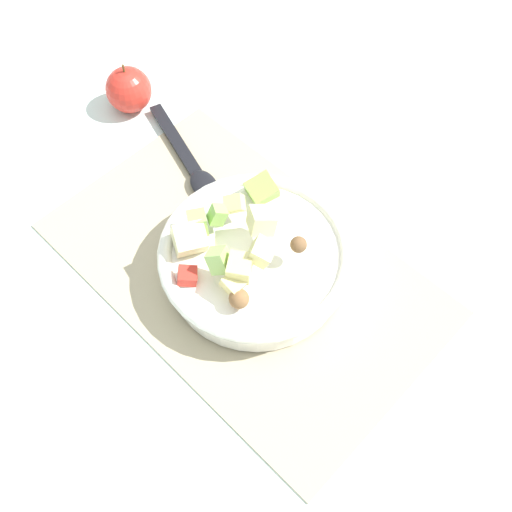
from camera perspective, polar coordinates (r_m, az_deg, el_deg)
The scene contains 5 objects.
ground_plane at distance 0.77m, azimuth -1.28°, elevation -1.18°, with size 2.40×2.40×0.00m, color silver.
placemat at distance 0.77m, azimuth -1.29°, elevation -1.07°, with size 0.51×0.31×0.01m, color tan.
salad_bowl at distance 0.74m, azimuth -0.13°, elevation -0.16°, with size 0.24×0.24×0.11m.
serving_spoon at distance 0.87m, azimuth -6.22°, elevation 8.69°, with size 0.20×0.09×0.01m.
whole_apple at distance 0.95m, azimuth -12.23°, elevation 15.47°, with size 0.07×0.07×0.08m.
Camera 1 is at (-0.29, 0.27, 0.67)m, focal length 41.29 mm.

